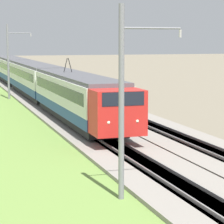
# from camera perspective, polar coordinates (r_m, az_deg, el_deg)

# --- Properties ---
(ballast_main) EXTENTS (240.00, 4.40, 0.30)m
(ballast_main) POSITION_cam_1_polar(r_m,az_deg,el_deg) (61.00, -8.90, 1.95)
(ballast_main) COLOR gray
(ballast_main) RESTS_ON ground
(ballast_adjacent) EXTENTS (240.00, 4.40, 0.30)m
(ballast_adjacent) POSITION_cam_1_polar(r_m,az_deg,el_deg) (61.84, -4.74, 2.09)
(ballast_adjacent) COLOR gray
(ballast_adjacent) RESTS_ON ground
(track_main) EXTENTS (240.00, 1.57, 0.45)m
(track_main) POSITION_cam_1_polar(r_m,az_deg,el_deg) (61.00, -8.90, 1.96)
(track_main) COLOR #4C4238
(track_main) RESTS_ON ground
(track_adjacent) EXTENTS (240.00, 1.57, 0.45)m
(track_adjacent) POSITION_cam_1_polar(r_m,az_deg,el_deg) (61.84, -4.74, 2.10)
(track_adjacent) COLOR #4C4238
(track_adjacent) RESTS_ON ground
(passenger_train) EXTENTS (59.30, 3.01, 4.86)m
(passenger_train) POSITION_cam_1_polar(r_m,az_deg,el_deg) (57.58, -8.44, 3.72)
(passenger_train) COLOR red
(passenger_train) RESTS_ON ground
(catenary_mast_near) EXTENTS (0.22, 2.56, 7.61)m
(catenary_mast_near) POSITION_cam_1_polar(r_m,az_deg,el_deg) (20.16, 1.19, 1.14)
(catenary_mast_near) COLOR slate
(catenary_mast_near) RESTS_ON ground
(catenary_mast_mid) EXTENTS (0.22, 2.56, 7.85)m
(catenary_mast_mid) POSITION_cam_1_polar(r_m,az_deg,el_deg) (56.15, -11.04, 5.40)
(catenary_mast_mid) COLOR slate
(catenary_mast_mid) RESTS_ON ground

